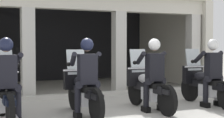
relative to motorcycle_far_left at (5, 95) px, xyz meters
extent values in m
plane|color=#A8A59E|center=(2.31, 2.78, -0.50)|extent=(80.00, 80.00, 0.00)
cube|color=black|center=(2.26, 7.16, 0.95)|extent=(9.20, 0.24, 2.89)
cube|color=beige|center=(2.26, 2.76, 2.17)|extent=(9.20, 0.36, 0.44)
cube|color=beige|center=(2.26, 4.89, 2.47)|extent=(9.20, 4.95, 0.16)
cube|color=beige|center=(6.76, 4.89, 0.95)|extent=(0.30, 4.95, 2.89)
cube|color=beige|center=(0.89, 2.76, 0.73)|extent=(0.35, 0.36, 2.45)
cube|color=beige|center=(3.63, 2.76, 0.73)|extent=(0.35, 0.36, 2.45)
cube|color=beige|center=(6.36, 2.76, 0.73)|extent=(0.35, 0.36, 2.45)
cube|color=#B7B5AD|center=(2.26, 2.26, -0.44)|extent=(8.80, 0.24, 0.12)
cylinder|color=black|center=(0.00, 0.58, -0.18)|extent=(0.09, 0.64, 0.64)
cylinder|color=black|center=(0.00, -0.82, -0.18)|extent=(0.09, 0.64, 0.64)
cube|color=black|center=(0.00, 0.58, 0.03)|extent=(0.14, 0.44, 0.08)
cube|color=silver|center=(0.00, -0.17, -0.13)|extent=(0.28, 0.44, 0.28)
cube|color=black|center=(0.00, -0.12, 0.00)|extent=(0.18, 1.24, 0.16)
ellipsoid|color=black|center=(0.00, 0.10, 0.18)|extent=(0.26, 0.48, 0.22)
cube|color=black|center=(0.00, -0.30, 0.07)|extent=(0.24, 0.52, 0.10)
cube|color=black|center=(0.00, -0.76, 0.00)|extent=(0.16, 0.48, 0.10)
cylinder|color=silver|center=(0.00, 0.52, 0.06)|extent=(0.05, 0.24, 0.53)
cube|color=black|center=(0.00, 0.46, 0.20)|extent=(0.52, 0.16, 0.44)
sphere|color=silver|center=(0.00, 0.56, 0.22)|extent=(0.18, 0.18, 0.18)
cube|color=silver|center=(0.00, 0.44, 0.57)|extent=(0.40, 0.14, 0.54)
cylinder|color=silver|center=(0.00, 0.36, 0.40)|extent=(0.62, 0.04, 0.04)
cylinder|color=silver|center=(0.12, -0.52, -0.32)|extent=(0.07, 0.55, 0.07)
cube|color=black|center=(0.00, -0.32, 0.47)|extent=(0.36, 0.22, 0.60)
cube|color=black|center=(0.00, -0.20, 0.49)|extent=(0.05, 0.02, 0.32)
sphere|color=tan|center=(0.00, -0.30, 0.92)|extent=(0.21, 0.21, 0.21)
sphere|color=#191E38|center=(0.00, -0.30, 0.95)|extent=(0.26, 0.26, 0.26)
cylinder|color=black|center=(0.14, -0.30, 0.16)|extent=(0.26, 0.29, 0.17)
cylinder|color=black|center=(0.20, -0.30, -0.12)|extent=(0.12, 0.12, 0.53)
cylinder|color=black|center=(0.22, -0.09, 0.66)|extent=(0.19, 0.48, 0.31)
sphere|color=black|center=(0.26, 0.12, 0.55)|extent=(0.09, 0.09, 0.09)
cylinder|color=black|center=(1.54, 0.58, -0.18)|extent=(0.09, 0.64, 0.64)
cylinder|color=black|center=(1.54, -0.82, -0.18)|extent=(0.09, 0.64, 0.64)
cube|color=black|center=(1.54, 0.58, 0.03)|extent=(0.14, 0.44, 0.08)
cube|color=silver|center=(1.54, -0.17, -0.13)|extent=(0.28, 0.44, 0.28)
cube|color=black|center=(1.54, -0.12, 0.00)|extent=(0.18, 1.24, 0.16)
ellipsoid|color=black|center=(1.54, 0.10, 0.18)|extent=(0.26, 0.48, 0.22)
cube|color=black|center=(1.54, -0.30, 0.07)|extent=(0.24, 0.52, 0.10)
cube|color=black|center=(1.54, -0.76, 0.00)|extent=(0.16, 0.48, 0.10)
cylinder|color=silver|center=(1.54, 0.52, 0.06)|extent=(0.05, 0.24, 0.53)
cube|color=black|center=(1.54, 0.46, 0.20)|extent=(0.52, 0.16, 0.44)
sphere|color=silver|center=(1.54, 0.56, 0.22)|extent=(0.18, 0.18, 0.18)
cube|color=silver|center=(1.54, 0.44, 0.57)|extent=(0.40, 0.14, 0.54)
cylinder|color=silver|center=(1.54, 0.36, 0.40)|extent=(0.62, 0.04, 0.04)
cylinder|color=silver|center=(1.66, -0.52, -0.32)|extent=(0.07, 0.55, 0.07)
cube|color=black|center=(1.54, -0.32, 0.47)|extent=(0.36, 0.22, 0.60)
cube|color=#591414|center=(1.54, -0.20, 0.49)|extent=(0.05, 0.02, 0.32)
sphere|color=tan|center=(1.54, -0.30, 0.92)|extent=(0.21, 0.21, 0.21)
sphere|color=#191E38|center=(1.54, -0.30, 0.95)|extent=(0.26, 0.26, 0.26)
cylinder|color=black|center=(1.68, -0.30, 0.16)|extent=(0.26, 0.29, 0.17)
cylinder|color=black|center=(1.74, -0.30, -0.12)|extent=(0.12, 0.12, 0.53)
cube|color=black|center=(1.74, -0.29, -0.44)|extent=(0.11, 0.26, 0.12)
cylinder|color=black|center=(1.40, -0.30, 0.16)|extent=(0.26, 0.29, 0.17)
cylinder|color=black|center=(1.34, -0.30, -0.12)|extent=(0.12, 0.12, 0.53)
cube|color=black|center=(1.34, -0.29, -0.44)|extent=(0.11, 0.26, 0.12)
cylinder|color=black|center=(1.76, -0.09, 0.66)|extent=(0.19, 0.48, 0.31)
sphere|color=black|center=(1.80, 0.12, 0.55)|extent=(0.09, 0.09, 0.09)
cylinder|color=black|center=(1.32, -0.09, 0.66)|extent=(0.19, 0.48, 0.31)
sphere|color=black|center=(1.28, 0.12, 0.55)|extent=(0.09, 0.09, 0.09)
cylinder|color=black|center=(3.08, 0.59, -0.18)|extent=(0.09, 0.64, 0.64)
cylinder|color=black|center=(3.08, -0.81, -0.18)|extent=(0.09, 0.64, 0.64)
cube|color=black|center=(3.08, 0.59, 0.03)|extent=(0.14, 0.44, 0.08)
cube|color=silver|center=(3.08, -0.16, -0.13)|extent=(0.28, 0.44, 0.28)
cube|color=black|center=(3.08, -0.11, 0.00)|extent=(0.18, 1.24, 0.16)
ellipsoid|color=#B2B2B7|center=(3.08, 0.11, 0.18)|extent=(0.26, 0.48, 0.22)
cube|color=black|center=(3.08, -0.29, 0.07)|extent=(0.24, 0.52, 0.10)
cube|color=black|center=(3.08, -0.75, 0.00)|extent=(0.16, 0.48, 0.10)
cylinder|color=silver|center=(3.08, 0.53, 0.06)|extent=(0.05, 0.24, 0.53)
cube|color=black|center=(3.08, 0.47, 0.20)|extent=(0.52, 0.16, 0.44)
sphere|color=silver|center=(3.08, 0.57, 0.22)|extent=(0.18, 0.18, 0.18)
cube|color=silver|center=(3.08, 0.45, 0.57)|extent=(0.40, 0.14, 0.54)
cylinder|color=silver|center=(3.08, 0.37, 0.40)|extent=(0.62, 0.04, 0.04)
cylinder|color=silver|center=(3.20, -0.51, -0.32)|extent=(0.07, 0.55, 0.07)
cube|color=black|center=(3.08, -0.31, 0.47)|extent=(0.36, 0.22, 0.60)
cube|color=black|center=(3.08, -0.19, 0.49)|extent=(0.05, 0.02, 0.32)
sphere|color=tan|center=(3.08, -0.29, 0.92)|extent=(0.21, 0.21, 0.21)
sphere|color=silver|center=(3.08, -0.29, 0.95)|extent=(0.26, 0.26, 0.26)
cylinder|color=black|center=(3.22, -0.29, 0.16)|extent=(0.26, 0.29, 0.17)
cylinder|color=black|center=(3.28, -0.29, -0.12)|extent=(0.12, 0.12, 0.53)
cube|color=black|center=(3.28, -0.28, -0.44)|extent=(0.11, 0.26, 0.12)
cylinder|color=black|center=(2.94, -0.29, 0.16)|extent=(0.26, 0.29, 0.17)
cylinder|color=black|center=(2.88, -0.29, -0.12)|extent=(0.12, 0.12, 0.53)
cube|color=black|center=(2.88, -0.28, -0.44)|extent=(0.11, 0.26, 0.12)
cylinder|color=black|center=(3.30, -0.08, 0.66)|extent=(0.19, 0.48, 0.31)
sphere|color=black|center=(3.34, 0.13, 0.55)|extent=(0.09, 0.09, 0.09)
cylinder|color=black|center=(2.86, -0.08, 0.66)|extent=(0.19, 0.48, 0.31)
sphere|color=black|center=(2.82, 0.13, 0.55)|extent=(0.09, 0.09, 0.09)
cylinder|color=black|center=(4.62, 0.54, -0.18)|extent=(0.09, 0.64, 0.64)
cube|color=black|center=(4.62, 0.54, 0.03)|extent=(0.14, 0.44, 0.08)
cube|color=silver|center=(4.62, -0.21, -0.13)|extent=(0.28, 0.44, 0.28)
cube|color=black|center=(4.62, -0.16, 0.00)|extent=(0.18, 1.24, 0.16)
ellipsoid|color=black|center=(4.62, 0.06, 0.18)|extent=(0.26, 0.48, 0.22)
cube|color=black|center=(4.62, -0.34, 0.07)|extent=(0.24, 0.52, 0.10)
cylinder|color=silver|center=(4.62, 0.48, 0.06)|extent=(0.05, 0.24, 0.53)
cube|color=black|center=(4.62, 0.42, 0.20)|extent=(0.52, 0.16, 0.44)
sphere|color=silver|center=(4.62, 0.52, 0.22)|extent=(0.18, 0.18, 0.18)
cube|color=silver|center=(4.62, 0.40, 0.57)|extent=(0.40, 0.14, 0.54)
cylinder|color=silver|center=(4.62, 0.32, 0.40)|extent=(0.62, 0.04, 0.04)
cylinder|color=silver|center=(4.74, -0.56, -0.32)|extent=(0.07, 0.55, 0.07)
cube|color=black|center=(4.62, -0.36, 0.47)|extent=(0.36, 0.22, 0.60)
cube|color=black|center=(4.62, -0.24, 0.49)|extent=(0.05, 0.02, 0.32)
sphere|color=tan|center=(4.62, -0.34, 0.92)|extent=(0.21, 0.21, 0.21)
sphere|color=silver|center=(4.62, -0.34, 0.95)|extent=(0.26, 0.26, 0.26)
cylinder|color=black|center=(4.76, -0.34, 0.16)|extent=(0.26, 0.29, 0.17)
cylinder|color=black|center=(4.82, -0.34, -0.12)|extent=(0.12, 0.12, 0.53)
cube|color=black|center=(4.82, -0.33, -0.44)|extent=(0.11, 0.26, 0.12)
cylinder|color=black|center=(4.48, -0.34, 0.16)|extent=(0.26, 0.29, 0.17)
cylinder|color=black|center=(4.42, -0.34, -0.12)|extent=(0.12, 0.12, 0.53)
cube|color=black|center=(4.42, -0.33, -0.44)|extent=(0.11, 0.26, 0.12)
cylinder|color=black|center=(4.84, -0.13, 0.66)|extent=(0.19, 0.48, 0.31)
sphere|color=black|center=(4.88, 0.08, 0.55)|extent=(0.09, 0.09, 0.09)
cylinder|color=black|center=(4.40, -0.13, 0.66)|extent=(0.19, 0.48, 0.31)
sphere|color=black|center=(4.36, 0.08, 0.55)|extent=(0.09, 0.09, 0.09)
camera|label=1|loc=(-0.68, -6.68, 0.95)|focal=54.74mm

